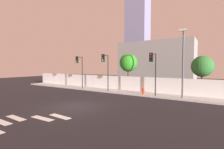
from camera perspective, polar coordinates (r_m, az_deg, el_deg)
ground_plane at (r=13.81m, az=-13.04°, el=-10.89°), size 80.00×80.00×0.00m
sidewalk at (r=20.27m, az=3.85°, el=-6.15°), size 36.00×2.40×0.15m
perimeter_wall at (r=21.27m, az=5.53°, el=-3.08°), size 36.00×0.18×1.80m
crosswalk_marking at (r=11.49m, az=-28.52°, el=-14.03°), size 3.95×3.91×0.01m
traffic_light_left at (r=17.20m, az=14.27°, el=3.33°), size 0.39×1.30×4.48m
traffic_light_center at (r=22.73m, az=-11.40°, el=3.19°), size 0.35×1.22×4.44m
traffic_light_right at (r=19.83m, az=-2.35°, el=3.52°), size 0.35×1.42×4.55m
street_lamp_curbside at (r=16.99m, az=23.68°, el=5.08°), size 0.65×2.30×6.37m
fire_hydrant at (r=18.50m, az=10.92°, el=-5.64°), size 0.44×0.26×0.72m
roadside_tree_leftmost at (r=22.26m, az=5.80°, el=4.09°), size 2.44×2.44×4.97m
roadside_tree_midleft at (r=19.91m, az=29.16°, el=2.46°), size 2.26×2.26×4.39m
low_building_distant at (r=34.44m, az=15.13°, el=4.22°), size 14.58×6.00×8.18m
tower_on_skyline at (r=50.52m, az=8.97°, el=17.17°), size 6.22×5.00×31.39m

